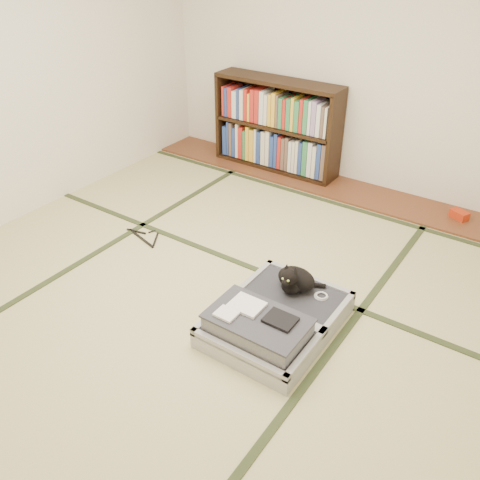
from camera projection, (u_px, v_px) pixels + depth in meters
The scene contains 10 objects.
floor at pixel (206, 289), 3.61m from camera, with size 4.50×4.50×0.00m, color #CACA87.
wood_strip at pixel (331, 186), 5.00m from camera, with size 4.00×0.50×0.02m, color brown.
red_item at pixel (459, 215), 4.41m from camera, with size 0.15×0.09×0.07m, color #AF2A0E.
room_shell at pixel (197, 81), 2.83m from camera, with size 4.50×4.50×4.50m.
tatami_borders at pixel (245, 257), 3.95m from camera, with size 4.00×4.50×0.01m.
bookcase at pixel (277, 127), 5.14m from camera, with size 1.33×0.30×0.92m.
suitcase at pixel (273, 320), 3.19m from camera, with size 0.68×0.90×0.27m.
cat at pixel (295, 280), 3.33m from camera, with size 0.30×0.30×0.24m.
cable_coil at pixel (321, 296), 3.32m from camera, with size 0.09×0.09×0.02m.
hanger at pixel (144, 237), 4.19m from camera, with size 0.38×0.22×0.01m.
Camera 1 is at (1.82, -2.23, 2.22)m, focal length 38.00 mm.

